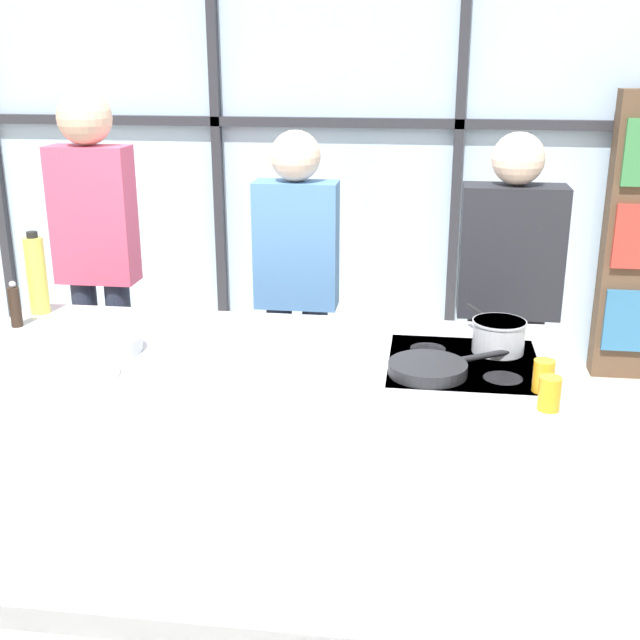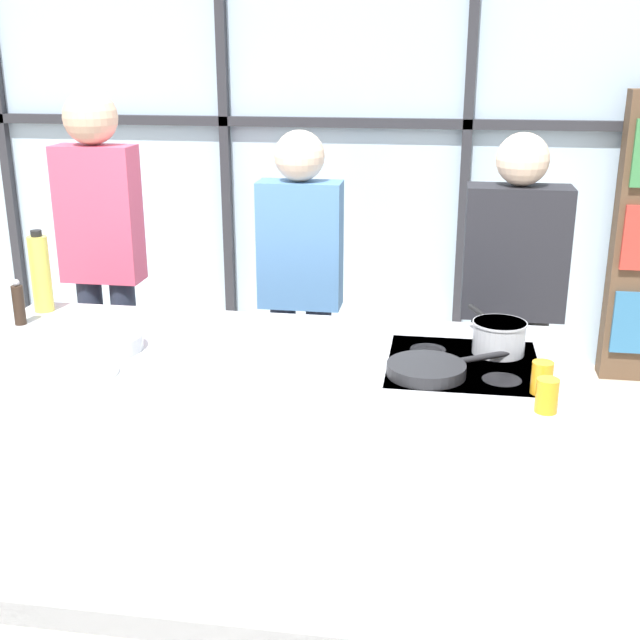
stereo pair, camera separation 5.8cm
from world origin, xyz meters
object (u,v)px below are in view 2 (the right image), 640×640
Objects in this scene: spectator_center_left at (300,279)px; juice_glass_far at (542,378)px; spectator_center_right at (512,293)px; frying_pan at (428,368)px; spectator_far_left at (102,247)px; saucepan at (499,336)px; juice_glass_near at (547,395)px; oil_bottle at (41,273)px; pepper_grinder at (19,304)px; mixing_bowl at (105,341)px; white_plate at (77,372)px.

spectator_center_left is 1.51m from juice_glass_far.
spectator_center_right is at bearing -180.00° from spectator_center_left.
spectator_center_left is at bearing 120.70° from frying_pan.
spectator_center_left is (0.97, -0.00, -0.12)m from spectator_far_left.
saucepan is at bearing 45.67° from frying_pan.
juice_glass_far is at bearing 90.00° from juice_glass_near.
spectator_far_left is 5.25× the size of oil_bottle.
frying_pan is 1.64m from pepper_grinder.
mixing_bowl reaches higher than frying_pan.
juice_glass_far is (0.00, 0.14, 0.00)m from juice_glass_near.
oil_bottle is at bearing 86.81° from pepper_grinder.
spectator_center_left is 0.97m from spectator_center_right.
spectator_center_left is at bearing -180.00° from spectator_far_left.
spectator_far_left is at bearing 149.58° from juice_glass_far.
mixing_bowl is (-1.17, 0.06, 0.01)m from frying_pan.
juice_glass_far reaches higher than frying_pan.
saucepan is 1.42m from mixing_bowl.
white_plate is at bearing -89.22° from mixing_bowl.
frying_pan is 1.68m from oil_bottle.
pepper_grinder is (-0.01, -0.18, -0.08)m from oil_bottle.
saucepan is 1.86m from oil_bottle.
mixing_bowl is 2.63× the size of juice_glass_near.
white_plate is 0.24m from mixing_bowl.
white_plate is (-0.54, -1.23, -0.01)m from spectator_center_left.
spectator_center_left is 3.79× the size of frying_pan.
juice_glass_near is at bearing -90.00° from juice_glass_far.
frying_pan is 2.32× the size of pepper_grinder.
mixing_bowl is (-0.54, -0.99, 0.01)m from spectator_center_left.
spectator_center_right is 4.77× the size of oil_bottle.
mixing_bowl is 1.49× the size of pepper_grinder.
juice_glass_far is at bearing -71.44° from saucepan.
spectator_center_left is 1.34m from white_plate.
mixing_bowl is (-1.41, -0.19, -0.03)m from saucepan.
spectator_center_left is 1.18m from saucepan.
spectator_far_left is at bearing 113.47° from mixing_bowl.
spectator_far_left reaches higher than oil_bottle.
juice_glass_near is at bearing 146.63° from spectator_far_left.
pepper_grinder is (-0.02, -0.77, -0.05)m from spectator_far_left.
spectator_center_right reaches higher than frying_pan.
spectator_center_right reaches higher than saucepan.
spectator_far_left is 1.95m from spectator_center_right.
juice_glass_near is 0.14m from juice_glass_far.
spectator_center_right is (0.97, 0.00, -0.02)m from spectator_center_left.
oil_bottle is 2.09m from juice_glass_near.
saucepan is 3.24× the size of juice_glass_far.
spectator_center_left reaches higher than frying_pan.
saucepan is at bearing 103.45° from juice_glass_near.
spectator_far_left is at bearing 109.41° from white_plate.
spectator_center_right is 1.29m from juice_glass_near.
oil_bottle is at bearing 31.04° from spectator_center_left.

